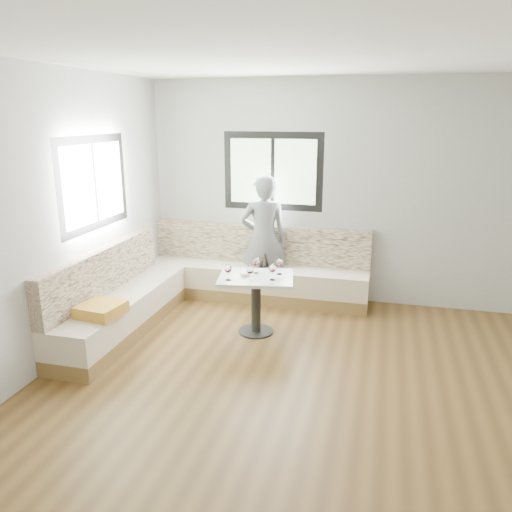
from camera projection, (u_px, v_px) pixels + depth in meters
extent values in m
cube|color=brown|center=(309.00, 397.00, 4.31)|extent=(5.00, 5.00, 0.01)
cube|color=white|center=(320.00, 49.00, 3.54)|extent=(5.00, 5.00, 0.01)
cube|color=#B7B7B2|center=(343.00, 193.00, 6.25)|extent=(5.00, 0.01, 2.80)
cube|color=#B7B7B2|center=(203.00, 422.00, 1.60)|extent=(5.00, 0.01, 2.80)
cube|color=#B7B7B2|center=(41.00, 223.00, 4.53)|extent=(0.01, 5.00, 2.80)
cube|color=black|center=(273.00, 172.00, 6.39)|extent=(1.30, 0.02, 1.00)
cube|color=black|center=(94.00, 183.00, 5.30)|extent=(0.02, 1.30, 1.00)
cube|color=olive|center=(256.00, 293.00, 6.61)|extent=(2.90, 0.55, 0.16)
cube|color=beige|center=(256.00, 277.00, 6.55)|extent=(2.90, 0.55, 0.29)
cube|color=beige|center=(260.00, 244.00, 6.63)|extent=(2.90, 0.14, 0.50)
cube|color=olive|center=(124.00, 325.00, 5.59)|extent=(0.55, 2.25, 0.16)
cube|color=beige|center=(122.00, 306.00, 5.53)|extent=(0.55, 2.25, 0.29)
cube|color=beige|center=(103.00, 271.00, 5.47)|extent=(0.14, 2.25, 0.50)
cube|color=#C78638|center=(101.00, 310.00, 4.89)|extent=(0.44, 0.44, 0.12)
cylinder|color=black|center=(256.00, 331.00, 5.60)|extent=(0.39, 0.39, 0.02)
cylinder|color=black|center=(256.00, 306.00, 5.52)|extent=(0.11, 0.11, 0.62)
cube|color=silver|center=(256.00, 278.00, 5.43)|extent=(0.90, 0.76, 0.04)
imported|color=slate|center=(264.00, 239.00, 6.34)|extent=(0.69, 0.56, 1.65)
cylinder|color=white|center=(245.00, 274.00, 5.44)|extent=(0.10, 0.10, 0.04)
sphere|color=black|center=(247.00, 273.00, 5.44)|extent=(0.02, 0.02, 0.02)
sphere|color=black|center=(244.00, 273.00, 5.45)|extent=(0.02, 0.02, 0.02)
sphere|color=black|center=(245.00, 273.00, 5.42)|extent=(0.02, 0.02, 0.02)
cylinder|color=white|center=(228.00, 280.00, 5.29)|extent=(0.06, 0.06, 0.01)
cylinder|color=white|center=(228.00, 276.00, 5.28)|extent=(0.01, 0.01, 0.08)
ellipsoid|color=white|center=(228.00, 268.00, 5.26)|extent=(0.08, 0.08, 0.10)
cylinder|color=#4D040A|center=(228.00, 271.00, 5.27)|extent=(0.05, 0.05, 0.02)
cylinder|color=white|center=(250.00, 281.00, 5.25)|extent=(0.06, 0.06, 0.01)
cylinder|color=white|center=(250.00, 278.00, 5.24)|extent=(0.01, 0.01, 0.08)
ellipsoid|color=white|center=(250.00, 270.00, 5.22)|extent=(0.08, 0.08, 0.10)
cylinder|color=#4D040A|center=(250.00, 272.00, 5.22)|extent=(0.05, 0.05, 0.02)
cylinder|color=white|center=(272.00, 280.00, 5.30)|extent=(0.06, 0.06, 0.01)
cylinder|color=white|center=(272.00, 276.00, 5.29)|extent=(0.01, 0.01, 0.08)
ellipsoid|color=white|center=(272.00, 268.00, 5.27)|extent=(0.08, 0.08, 0.10)
cylinder|color=#4D040A|center=(272.00, 270.00, 5.27)|extent=(0.05, 0.05, 0.02)
cylinder|color=white|center=(256.00, 273.00, 5.53)|extent=(0.06, 0.06, 0.01)
cylinder|color=white|center=(256.00, 269.00, 5.52)|extent=(0.01, 0.01, 0.08)
ellipsoid|color=white|center=(256.00, 262.00, 5.50)|extent=(0.08, 0.08, 0.10)
cylinder|color=#4D040A|center=(256.00, 264.00, 5.50)|extent=(0.05, 0.05, 0.02)
cylinder|color=white|center=(279.00, 274.00, 5.49)|extent=(0.06, 0.06, 0.01)
cylinder|color=white|center=(279.00, 270.00, 5.48)|extent=(0.01, 0.01, 0.08)
ellipsoid|color=white|center=(279.00, 263.00, 5.46)|extent=(0.08, 0.08, 0.10)
cylinder|color=#4D040A|center=(279.00, 265.00, 5.46)|extent=(0.05, 0.05, 0.02)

